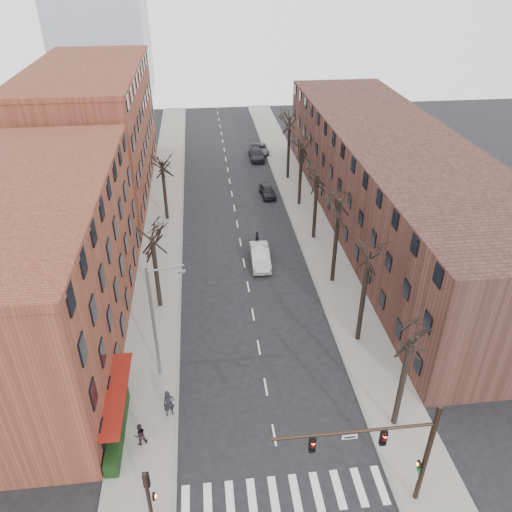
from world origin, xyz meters
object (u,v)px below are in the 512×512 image
object	(u,v)px
parked_car_mid	(257,154)
pedestrian_a	(169,404)
parked_car_near	(267,191)
silver_sedan	(260,256)

from	to	relation	value
parked_car_mid	pedestrian_a	size ratio (longest dim) A/B	2.51
parked_car_near	pedestrian_a	size ratio (longest dim) A/B	2.04
silver_sedan	pedestrian_a	xyz separation A→B (m)	(-7.91, -17.46, 0.31)
pedestrian_a	silver_sedan	bearing A→B (deg)	48.80
parked_car_mid	pedestrian_a	world-z (taller)	pedestrian_a
silver_sedan	parked_car_near	bearing A→B (deg)	81.33
silver_sedan	pedestrian_a	bearing A→B (deg)	-112.81
silver_sedan	parked_car_mid	xyz separation A→B (m)	(2.86, 27.84, -0.10)
silver_sedan	parked_car_near	size ratio (longest dim) A/B	1.24
parked_car_mid	pedestrian_a	xyz separation A→B (m)	(-10.77, -45.31, 0.41)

